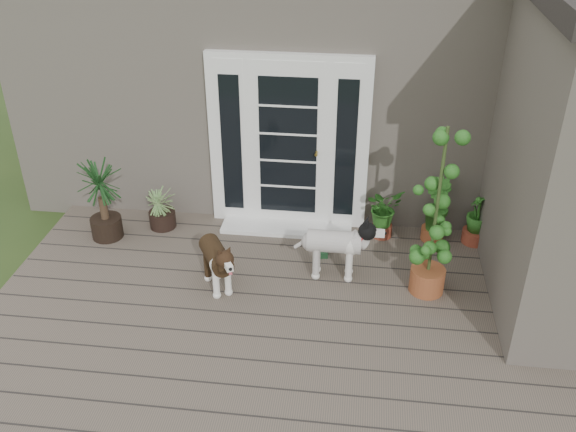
# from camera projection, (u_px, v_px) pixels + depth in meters

# --- Properties ---
(deck) EXTENTS (6.20, 4.60, 0.12)m
(deck) POSITION_uv_depth(u_px,v_px,m) (281.00, 343.00, 6.14)
(deck) COLOR #6B5B4C
(deck) RESTS_ON ground
(house_main) EXTENTS (7.40, 4.00, 3.10)m
(house_main) POSITION_uv_depth(u_px,v_px,m) (320.00, 63.00, 9.02)
(house_main) COLOR #665E54
(house_main) RESTS_ON ground
(door_unit) EXTENTS (1.90, 0.14, 2.15)m
(door_unit) POSITION_uv_depth(u_px,v_px,m) (288.00, 143.00, 7.47)
(door_unit) COLOR white
(door_unit) RESTS_ON deck
(door_step) EXTENTS (1.60, 0.40, 0.05)m
(door_step) POSITION_uv_depth(u_px,v_px,m) (286.00, 228.00, 7.83)
(door_step) COLOR white
(door_step) RESTS_ON deck
(brindle_dog) EXTENTS (0.63, 0.78, 0.61)m
(brindle_dog) POSITION_uv_depth(u_px,v_px,m) (217.00, 264.00, 6.67)
(brindle_dog) COLOR #372514
(brindle_dog) RESTS_ON deck
(white_dog) EXTENTS (0.78, 0.34, 0.65)m
(white_dog) POSITION_uv_depth(u_px,v_px,m) (334.00, 251.00, 6.84)
(white_dog) COLOR white
(white_dog) RESTS_ON deck
(spider_plant) EXTENTS (0.60, 0.60, 0.58)m
(spider_plant) POSITION_uv_depth(u_px,v_px,m) (161.00, 206.00, 7.76)
(spider_plant) COLOR #97A565
(spider_plant) RESTS_ON deck
(yucca) EXTENTS (0.81, 0.81, 1.02)m
(yucca) POSITION_uv_depth(u_px,v_px,m) (102.00, 200.00, 7.45)
(yucca) COLOR #133311
(yucca) RESTS_ON deck
(herb_a) EXTENTS (0.61, 0.61, 0.55)m
(herb_a) POSITION_uv_depth(u_px,v_px,m) (383.00, 216.00, 7.58)
(herb_a) COLOR #205017
(herb_a) RESTS_ON deck
(herb_b) EXTENTS (0.46, 0.46, 0.58)m
(herb_b) POSITION_uv_depth(u_px,v_px,m) (434.00, 218.00, 7.51)
(herb_b) COLOR #19591D
(herb_b) RESTS_ON deck
(herb_c) EXTENTS (0.44, 0.44, 0.50)m
(herb_c) POSITION_uv_depth(u_px,v_px,m) (477.00, 224.00, 7.48)
(herb_c) COLOR #2C5F1B
(herb_c) RESTS_ON deck
(sapling) EXTENTS (0.67, 0.67, 1.95)m
(sapling) POSITION_uv_depth(u_px,v_px,m) (436.00, 212.00, 6.28)
(sapling) COLOR #225518
(sapling) RESTS_ON deck
(clog_left) EXTENTS (0.20, 0.35, 0.10)m
(clog_left) POSITION_uv_depth(u_px,v_px,m) (322.00, 248.00, 7.39)
(clog_left) COLOR #16391F
(clog_left) RESTS_ON deck
(clog_right) EXTENTS (0.24, 0.32, 0.09)m
(clog_right) POSITION_uv_depth(u_px,v_px,m) (344.00, 240.00, 7.56)
(clog_right) COLOR #163716
(clog_right) RESTS_ON deck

